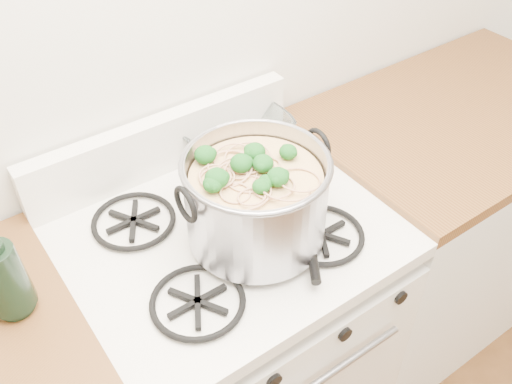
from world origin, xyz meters
name	(u,v)px	position (x,y,z in m)	size (l,w,h in m)	color
gas_range	(233,343)	(0.00, 1.26, 0.44)	(0.76, 0.66, 0.92)	white
counter_right	(436,217)	(0.88, 1.26, 0.46)	(1.00, 0.65, 0.92)	silver
stock_pot	(256,200)	(0.04, 1.20, 1.03)	(0.36, 0.33, 0.22)	#9A99A2
spatula	(304,202)	(0.19, 1.21, 0.94)	(0.29, 0.31, 0.02)	black
glass_bowl	(233,138)	(0.20, 1.53, 0.94)	(0.12, 0.12, 0.03)	white
bottle	(0,269)	(-0.48, 1.31, 1.04)	(0.09, 0.09, 0.24)	black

